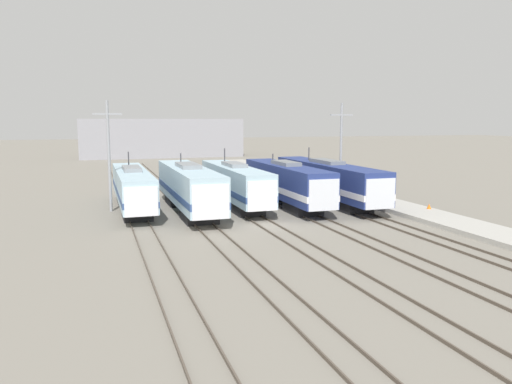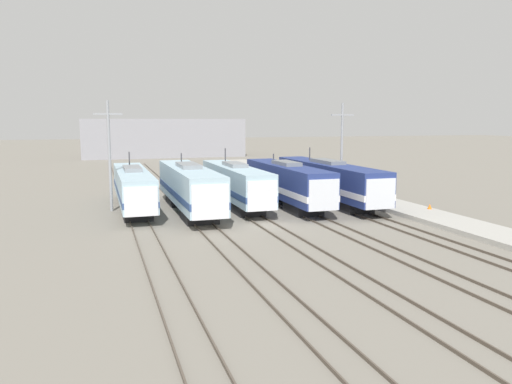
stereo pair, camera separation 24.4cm
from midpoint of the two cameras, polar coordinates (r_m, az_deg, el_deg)
The scene contains 16 objects.
ground_plane at distance 39.29m, azimuth 1.28°, elevation -3.75°, with size 400.00×400.00×0.00m, color slate.
rail_pair_far_left at distance 37.35m, azimuth -12.53°, elevation -4.46°, with size 1.50×120.00×0.15m.
rail_pair_center_left at distance 38.03m, azimuth -5.44°, elevation -4.07°, with size 1.51×120.00×0.15m.
rail_pair_center at distance 39.27m, azimuth 1.28°, elevation -3.65°, with size 1.51×120.00×0.15m.
rail_pair_center_right at distance 41.01m, azimuth 7.52°, elevation -3.21°, with size 1.51×120.00×0.15m.
rail_pair_far_right at distance 43.20m, azimuth 13.17°, elevation -2.78°, with size 1.50×120.00×0.15m.
locomotive_far_left at distance 46.46m, azimuth -13.70°, elevation 0.43°, with size 2.77×17.58×5.09m.
locomotive_center_left at distance 44.38m, azimuth -7.40°, elevation 0.48°, with size 3.07×17.72×5.02m.
locomotive_center at distance 46.98m, azimuth -2.10°, elevation 0.86°, with size 2.76×16.65×5.34m.
locomotive_center_right at distance 47.13m, azimuth 3.88°, elevation 0.94°, with size 2.90×16.70×4.78m.
locomotive_far_right at distance 49.92m, azimuth 8.49°, elevation 1.26°, with size 2.96×19.90×5.26m.
catenary_tower_left at distance 46.29m, azimuth -16.26°, elevation 4.31°, with size 2.49×0.26×9.88m.
catenary_tower_right at distance 52.20m, azimuth 9.91°, elevation 4.91°, with size 2.49×0.26×9.88m.
platform at distance 45.66m, azimuth 18.10°, elevation -2.23°, with size 4.00×120.00×0.39m.
traffic_cone at distance 46.54m, azimuth 19.38°, elevation -1.57°, with size 0.38×0.38×0.45m.
depot_building at distance 115.08m, azimuth -10.42°, elevation 6.09°, with size 35.49×9.93×8.52m.
Camera 2 is at (-12.41, -36.38, 8.09)m, focal length 35.00 mm.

